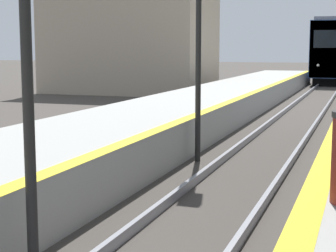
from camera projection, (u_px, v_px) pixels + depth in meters
name	position (u px, v px, depth m)	size (l,w,h in m)	color
signal_mid	(199.00, 8.00, 11.87)	(0.36, 0.31, 4.75)	black
station_building	(131.00, 37.00, 31.57)	(9.20, 6.24, 6.19)	tan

